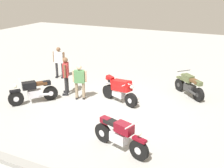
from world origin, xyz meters
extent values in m
plane|color=#9E9E99|center=(0.00, 0.00, 0.00)|extent=(40.00, 40.00, 0.00)
cylinder|color=black|center=(-0.61, -0.40, 0.30)|extent=(0.62, 0.36, 0.60)
cylinder|color=black|center=(0.66, -0.88, 0.30)|extent=(0.64, 0.42, 0.60)
cylinder|color=silver|center=(-0.61, -0.40, 0.30)|extent=(0.26, 0.24, 0.21)
cylinder|color=silver|center=(0.66, -0.88, 0.30)|extent=(0.26, 0.24, 0.21)
cube|color=silver|center=(0.07, -0.66, 0.40)|extent=(0.62, 0.46, 0.32)
cube|color=red|center=(-0.07, -0.60, 0.80)|extent=(1.05, 0.69, 0.57)
cone|color=red|center=(-0.55, -0.42, 0.95)|extent=(0.45, 0.44, 0.39)
cube|color=black|center=(0.31, -0.75, 0.87)|extent=(0.65, 0.46, 0.12)
cube|color=red|center=(0.59, -0.85, 0.95)|extent=(0.40, 0.33, 0.23)
cylinder|color=silver|center=(0.57, -0.76, 0.77)|extent=(0.40, 0.23, 0.17)
cylinder|color=silver|center=(0.51, -0.91, 0.77)|extent=(0.40, 0.23, 0.17)
cylinder|color=silver|center=(-0.42, -0.47, 0.97)|extent=(0.28, 0.67, 0.04)
sphere|color=silver|center=(-0.63, -0.39, 0.90)|extent=(0.16, 0.16, 0.16)
cylinder|color=black|center=(-2.04, -3.12, 0.30)|extent=(0.55, 0.52, 0.60)
cylinder|color=black|center=(-3.04, -2.21, 0.30)|extent=(0.55, 0.52, 0.60)
cylinder|color=#333333|center=(-2.04, -3.12, 0.30)|extent=(0.28, 0.27, 0.21)
cylinder|color=#333333|center=(-3.04, -2.21, 0.30)|extent=(0.28, 0.27, 0.21)
cube|color=#333333|center=(-2.57, -2.63, 0.40)|extent=(0.60, 0.58, 0.32)
cube|color=#515B38|center=(-2.42, -2.77, 0.80)|extent=(0.63, 0.61, 0.30)
cube|color=#515B38|center=(-2.04, -3.12, 0.63)|extent=(0.43, 0.41, 0.08)
cube|color=brown|center=(-2.76, -2.46, 0.82)|extent=(0.62, 0.60, 0.12)
cube|color=#515B38|center=(-2.98, -2.26, 0.80)|extent=(0.38, 0.38, 0.18)
cylinder|color=#333333|center=(-2.75, -2.24, 0.35)|extent=(0.49, 0.45, 0.16)
cylinder|color=#333333|center=(-2.18, -2.99, 1.05)|extent=(0.50, 0.54, 0.04)
sphere|color=silver|center=(-2.02, -3.14, 0.85)|extent=(0.16, 0.16, 0.16)
cylinder|color=black|center=(-2.14, 2.87, 0.32)|extent=(0.65, 0.30, 0.64)
cylinder|color=black|center=(-0.75, 2.45, 0.32)|extent=(0.65, 0.30, 0.64)
cylinder|color=silver|center=(-2.14, 2.87, 0.32)|extent=(0.26, 0.20, 0.22)
cylinder|color=silver|center=(-0.75, 2.45, 0.32)|extent=(0.26, 0.20, 0.22)
cube|color=silver|center=(-1.40, 2.64, 0.42)|extent=(0.62, 0.43, 0.32)
cube|color=maroon|center=(-1.59, 2.70, 0.82)|extent=(0.63, 0.47, 0.30)
cube|color=maroon|center=(-2.14, 2.87, 0.67)|extent=(0.47, 0.28, 0.08)
cube|color=black|center=(-1.16, 2.57, 0.84)|extent=(0.65, 0.42, 0.12)
cube|color=maroon|center=(-0.87, 2.48, 0.82)|extent=(0.37, 0.30, 0.18)
cylinder|color=silver|center=(-1.07, 2.36, 0.37)|extent=(0.56, 0.27, 0.16)
cylinder|color=silver|center=(-1.91, 2.80, 1.07)|extent=(0.24, 0.68, 0.04)
sphere|color=silver|center=(-2.12, 2.86, 0.87)|extent=(0.16, 0.16, 0.16)
cylinder|color=black|center=(3.78, 1.56, 0.32)|extent=(0.50, 0.57, 0.64)
cylinder|color=black|center=(2.87, 0.43, 0.32)|extent=(0.50, 0.57, 0.64)
cylinder|color=silver|center=(3.78, 1.56, 0.32)|extent=(0.25, 0.26, 0.22)
cylinder|color=silver|center=(2.87, 0.43, 0.32)|extent=(0.25, 0.26, 0.22)
cube|color=silver|center=(3.29, 0.96, 0.42)|extent=(0.57, 0.61, 0.32)
cube|color=black|center=(3.42, 1.11, 0.82)|extent=(0.60, 0.64, 0.30)
cube|color=black|center=(3.78, 1.56, 0.67)|extent=(0.40, 0.44, 0.08)
cube|color=#4C2D19|center=(3.14, 0.76, 0.84)|extent=(0.58, 0.63, 0.12)
cube|color=black|center=(2.95, 0.53, 0.82)|extent=(0.37, 0.39, 0.18)
cylinder|color=silver|center=(2.91, 0.75, 0.37)|extent=(0.44, 0.50, 0.16)
cylinder|color=silver|center=(3.63, 1.37, 1.07)|extent=(0.56, 0.47, 0.04)
sphere|color=silver|center=(3.77, 1.54, 0.87)|extent=(0.16, 0.16, 0.16)
cylinder|color=gray|center=(1.59, -0.26, 0.39)|extent=(0.17, 0.17, 0.78)
cube|color=black|center=(1.62, -0.32, 0.04)|extent=(0.19, 0.28, 0.08)
cylinder|color=gray|center=(1.88, -0.14, 0.39)|extent=(0.17, 0.17, 0.78)
cube|color=black|center=(1.90, -0.19, 0.04)|extent=(0.19, 0.28, 0.08)
cube|color=#4C7F4C|center=(1.73, -0.20, 1.06)|extent=(0.49, 0.38, 0.56)
cylinder|color=#D8AD8C|center=(1.49, -0.30, 1.08)|extent=(0.12, 0.12, 0.52)
cylinder|color=#D8AD8C|center=(1.98, -0.09, 1.08)|extent=(0.12, 0.12, 0.52)
sphere|color=#D8AD8C|center=(1.73, -0.20, 1.47)|extent=(0.21, 0.21, 0.21)
cylinder|color=#262628|center=(4.47, -2.24, 0.42)|extent=(0.16, 0.16, 0.83)
cube|color=black|center=(4.45, -2.19, 0.04)|extent=(0.17, 0.28, 0.08)
cylinder|color=#262628|center=(4.16, -2.34, 0.42)|extent=(0.16, 0.16, 0.83)
cube|color=black|center=(4.14, -2.28, 0.04)|extent=(0.17, 0.28, 0.08)
cube|color=silver|center=(4.31, -2.29, 1.13)|extent=(0.51, 0.35, 0.59)
cylinder|color=brown|center=(4.58, -2.21, 1.15)|extent=(0.11, 0.11, 0.56)
cylinder|color=brown|center=(4.05, -2.37, 1.15)|extent=(0.11, 0.11, 0.56)
sphere|color=brown|center=(4.31, -2.29, 1.57)|extent=(0.23, 0.23, 0.23)
cylinder|color=#262628|center=(2.68, -0.60, 0.44)|extent=(0.17, 0.17, 0.87)
cube|color=black|center=(2.73, -0.57, 0.04)|extent=(0.28, 0.20, 0.08)
cylinder|color=#262628|center=(2.53, -0.29, 0.44)|extent=(0.17, 0.17, 0.87)
cube|color=black|center=(2.58, -0.26, 0.04)|extent=(0.28, 0.20, 0.08)
cube|color=#B23333|center=(2.60, -0.44, 1.18)|extent=(0.41, 0.54, 0.62)
cylinder|color=brown|center=(2.73, -0.70, 1.20)|extent=(0.12, 0.12, 0.58)
cylinder|color=brown|center=(2.48, -0.18, 1.20)|extent=(0.12, 0.12, 0.58)
sphere|color=brown|center=(2.60, -0.44, 1.64)|extent=(0.24, 0.24, 0.24)
camera|label=1|loc=(-4.29, 9.25, 4.84)|focal=43.53mm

